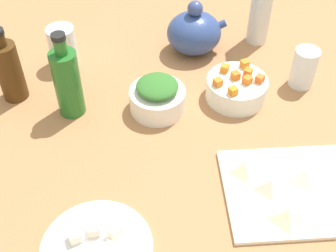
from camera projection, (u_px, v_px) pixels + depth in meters
tabletop at (168, 146)px, 101.77cm from camera, size 190.00×190.00×3.00cm
cutting_board at (299, 190)px, 90.56cm from camera, size 31.29×24.30×1.00cm
plate_tofu at (97, 249)px, 81.20cm from camera, size 20.44×20.44×1.20cm
bowl_greens at (158, 100)px, 106.42cm from camera, size 13.27×13.27×5.65cm
bowl_carrots at (236, 89)px, 109.41cm from camera, size 14.78×14.78×5.54cm
teapot at (194, 32)px, 121.17cm from camera, size 16.32×13.63×15.18cm
bottle_0 at (9, 70)px, 106.11cm from camera, size 6.02×6.02×19.19cm
bottle_1 at (261, 7)px, 121.36cm from camera, size 5.92×5.92×24.82cm
bottle_2 at (67, 81)px, 101.67cm from camera, size 6.23×6.23×21.54cm
drinking_glass_0 at (63, 47)px, 117.15cm from camera, size 7.21×7.21×11.00cm
drinking_glass_1 at (304, 68)px, 111.44cm from camera, size 6.13×6.13×10.28cm
carrot_cube_0 at (245, 64)px, 110.42cm from camera, size 2.28×2.28×1.80cm
carrot_cube_1 at (235, 76)px, 107.21cm from camera, size 2.21×2.21×1.80cm
carrot_cube_2 at (248, 72)px, 108.04cm from camera, size 2.52×2.52×1.80cm
carrot_cube_3 at (233, 91)px, 103.17cm from camera, size 2.33×2.33×1.80cm
carrot_cube_4 at (225, 68)px, 109.13cm from camera, size 2.48×2.48×1.80cm
carrot_cube_5 at (247, 80)px, 105.98cm from camera, size 2.45×2.45×1.80cm
carrot_cube_6 at (218, 82)px, 105.39cm from camera, size 2.40×2.40×1.80cm
carrot_cube_7 at (260, 79)px, 106.32cm from camera, size 2.55×2.55×1.80cm
chopped_greens_mound at (157, 86)px, 103.40cm from camera, size 10.65×10.63×2.88cm
tofu_cube_0 at (94, 230)px, 82.05cm from camera, size 2.24×2.24×2.20cm
tofu_cube_1 at (75, 236)px, 81.05cm from camera, size 2.72×2.72×2.20cm
tofu_cube_2 at (114, 232)px, 81.73cm from camera, size 3.11×3.11×2.20cm
tofu_cube_4 at (112, 250)px, 79.18cm from camera, size 2.84×2.84×2.20cm
dumpling_0 at (244, 167)px, 92.39cm from camera, size 5.11×4.94×2.75cm
dumpling_1 at (287, 214)px, 84.32cm from camera, size 6.22×5.82×2.66cm
dumpling_2 at (271, 185)px, 89.29cm from camera, size 5.65×5.11×2.55cm
dumpling_4 at (305, 175)px, 91.28cm from camera, size 6.56×6.04×2.36cm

